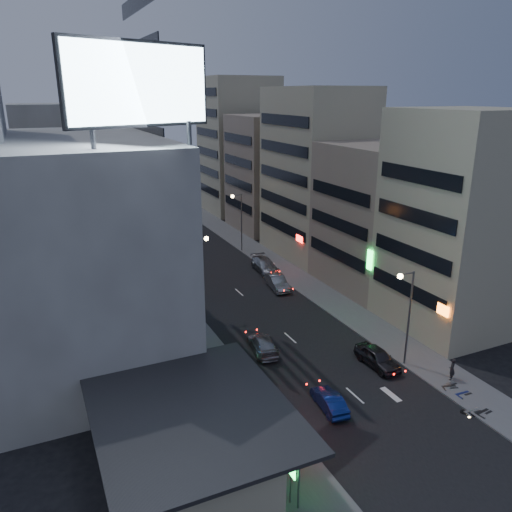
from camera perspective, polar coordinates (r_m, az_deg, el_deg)
ground at (r=36.29m, az=15.07°, el=-18.34°), size 180.00×180.00×0.00m
sidewalk_left at (r=57.15m, az=-10.95°, el=-3.93°), size 4.00×120.00×0.12m
sidewalk_right at (r=62.46m, az=3.41°, el=-1.69°), size 4.00×120.00×0.12m
food_court at (r=31.13m, az=-8.88°, el=-20.24°), size 11.00×13.00×3.88m
white_building at (r=43.60m, az=-19.90°, el=0.77°), size 14.00×24.00×18.00m
shophouse_near at (r=48.79m, az=21.96°, el=3.53°), size 10.00×11.00×20.00m
shophouse_mid at (r=57.78m, az=13.93°, el=4.39°), size 11.00×12.00×16.00m
shophouse_far at (r=67.38m, az=6.90°, el=9.29°), size 10.00×14.00×22.00m
far_left_a at (r=67.83m, az=-20.82°, el=7.45°), size 11.00×10.00×20.00m
far_left_b at (r=81.02m, az=-21.74°, el=7.11°), size 12.00×10.00×15.00m
far_right_a at (r=80.92m, az=1.57°, el=9.45°), size 11.00×12.00×18.00m
far_right_b at (r=93.40m, az=-2.01°, el=12.47°), size 12.00×12.00×24.00m
billboard at (r=32.47m, az=-13.16°, el=18.50°), size 9.52×3.75×6.20m
street_lamp_right_near at (r=41.04m, az=16.81°, el=-5.39°), size 1.60×0.44×8.02m
street_lamp_left at (r=48.58m, az=-6.60°, el=-1.02°), size 1.60×0.44×8.02m
street_lamp_right_far at (r=68.76m, az=-1.98°, el=4.80°), size 1.60×0.44×8.02m
parked_car_right_near at (r=42.47m, az=13.72°, el=-11.20°), size 1.90×4.55×1.54m
parked_car_right_mid at (r=56.68m, az=2.43°, el=-3.01°), size 2.27×4.87×1.55m
parked_car_left at (r=60.98m, az=-9.71°, el=-1.66°), size 3.47×6.25×1.65m
parked_car_right_far at (r=62.01m, az=1.03°, el=-1.06°), size 2.74×5.79×1.63m
road_car_blue at (r=36.80m, az=8.38°, el=-16.07°), size 1.81×3.99×1.27m
road_car_silver at (r=43.44m, az=0.80°, el=-10.04°), size 2.81×5.09×1.40m
person at (r=42.09m, az=21.50°, el=-11.95°), size 0.76×0.72×1.75m
scooter_black_a at (r=39.78m, az=24.92°, el=-14.83°), size 0.79×1.86×1.10m
scooter_silver_a at (r=39.58m, az=24.04°, el=-14.92°), size 0.71×1.76×1.05m
scooter_blue at (r=41.28m, az=23.09°, el=-13.32°), size 0.65×1.79×1.08m
scooter_black_b at (r=41.65m, az=21.91°, el=-12.91°), size 1.08×1.79×1.04m
scooter_silver_b at (r=42.10m, az=21.66°, el=-12.57°), size 0.62×1.63×0.98m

